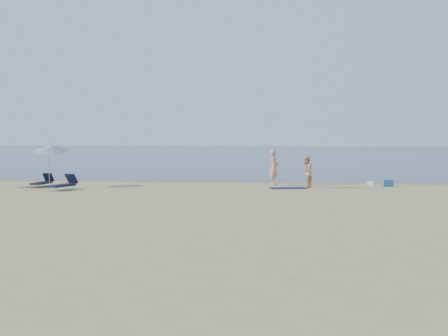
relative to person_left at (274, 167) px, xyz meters
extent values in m
plane|color=tan|center=(-2.47, -17.40, -0.98)|extent=(160.00, 160.00, 0.00)
cube|color=#0D2152|center=(-2.47, 82.60, -0.97)|extent=(240.00, 160.00, 0.01)
cube|color=#847254|center=(-2.47, 2.00, -0.98)|extent=(240.00, 1.60, 0.00)
imported|color=tan|center=(0.00, 0.00, 0.00)|extent=(0.59, 0.79, 1.96)
imported|color=tan|center=(1.68, -1.30, -0.17)|extent=(0.85, 0.95, 1.62)
cube|color=#101650|center=(0.73, -1.81, -0.96)|extent=(2.01, 1.43, 0.03)
cube|color=silver|center=(5.04, -0.57, -0.83)|extent=(0.41, 0.38, 0.29)
cube|color=#1B5893|center=(6.01, -0.18, -0.80)|extent=(0.50, 0.36, 0.35)
cylinder|color=silver|center=(-11.66, -2.42, 0.04)|extent=(0.13, 0.41, 2.10)
cone|color=white|center=(-11.66, -2.04, 1.07)|extent=(2.21, 2.23, 0.65)
sphere|color=silver|center=(-11.66, -2.04, 1.25)|extent=(0.06, 0.06, 0.06)
cube|color=black|center=(-12.10, -2.35, -0.77)|extent=(0.67, 1.46, 0.09)
cube|color=black|center=(-12.02, -1.64, -0.51)|extent=(0.55, 0.40, 0.46)
cylinder|color=#A5A5AD|center=(-11.89, -2.37, -0.87)|extent=(0.03, 0.03, 0.21)
cube|color=#141537|center=(-10.36, -3.98, -0.75)|extent=(1.01, 1.68, 0.11)
cube|color=#141537|center=(-10.13, -3.22, -0.45)|extent=(0.66, 0.54, 0.51)
cylinder|color=#A5A5AD|center=(-10.14, -4.04, -0.86)|extent=(0.03, 0.03, 0.23)
camera|label=1|loc=(0.47, -30.46, 1.55)|focal=45.00mm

